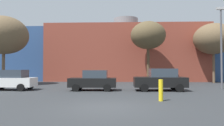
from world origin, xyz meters
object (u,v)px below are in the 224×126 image
object	(u,v)px
parked_car_1	(93,80)
bare_tree_2	(148,36)
bare_tree_1	(4,35)
street_lamp	(221,42)
parked_car_2	(160,80)
bare_tree_0	(213,39)
parked_car_0	(12,80)
bollard_yellow_0	(161,90)

from	to	relation	value
parked_car_1	bare_tree_2	size ratio (longest dim) A/B	0.51
bare_tree_2	parked_car_1	bearing A→B (deg)	-124.79
bare_tree_1	street_lamp	distance (m)	21.97
bare_tree_2	parked_car_2	bearing A→B (deg)	-90.82
bare_tree_0	bare_tree_1	world-z (taller)	bare_tree_1
parked_car_1	street_lamp	xyz separation A→B (m)	(11.24, 1.87, 3.34)
bare_tree_0	bare_tree_1	distance (m)	24.59
bare_tree_2	street_lamp	xyz separation A→B (m)	(5.67, -6.14, -1.59)
parked_car_0	parked_car_2	world-z (taller)	parked_car_2
parked_car_0	bare_tree_2	bearing A→B (deg)	-147.15
bare_tree_1	street_lamp	xyz separation A→B (m)	(21.70, -3.20, -1.25)
parked_car_2	street_lamp	xyz separation A→B (m)	(5.79, 1.87, 3.27)
bare_tree_0	parked_car_2	bearing A→B (deg)	-132.36
bare_tree_0	bare_tree_1	xyz separation A→B (m)	(-24.25, -4.07, -0.06)
parked_car_2	bare_tree_2	distance (m)	9.37
bare_tree_0	bare_tree_2	xyz separation A→B (m)	(-8.22, -1.13, 0.29)
parked_car_2	bare_tree_0	bearing A→B (deg)	-132.36
parked_car_1	parked_car_2	xyz separation A→B (m)	(5.45, 0.00, 0.07)
parked_car_1	bollard_yellow_0	bearing A→B (deg)	129.47
parked_car_1	bare_tree_1	xyz separation A→B (m)	(-10.47, 5.06, 4.59)
bare_tree_2	bollard_yellow_0	bearing A→B (deg)	-94.87
bare_tree_0	bare_tree_1	bearing A→B (deg)	-170.46
parked_car_0	parked_car_2	size ratio (longest dim) A/B	0.94
parked_car_0	parked_car_1	bearing A→B (deg)	180.00
parked_car_0	parked_car_1	xyz separation A→B (m)	(6.84, -0.00, -0.01)
parked_car_0	bare_tree_0	world-z (taller)	bare_tree_0
bare_tree_0	bare_tree_2	world-z (taller)	bare_tree_2
parked_car_1	bare_tree_0	distance (m)	17.17
parked_car_0	bare_tree_2	world-z (taller)	bare_tree_2
bare_tree_0	parked_car_1	bearing A→B (deg)	-146.45
bare_tree_0	street_lamp	xyz separation A→B (m)	(-2.54, -7.27, -1.30)
parked_car_2	bare_tree_2	world-z (taller)	bare_tree_2
parked_car_0	bare_tree_2	size ratio (longest dim) A/B	0.52
parked_car_1	parked_car_2	world-z (taller)	parked_car_2
parked_car_1	parked_car_2	size ratio (longest dim) A/B	0.92
parked_car_0	parked_car_1	world-z (taller)	parked_car_0
parked_car_1	bare_tree_1	bearing A→B (deg)	-25.81
parked_car_2	bare_tree_0	distance (m)	13.18
bollard_yellow_0	street_lamp	size ratio (longest dim) A/B	0.16
bare_tree_0	bollard_yellow_0	distance (m)	17.94
parked_car_1	bare_tree_0	world-z (taller)	bare_tree_0
bollard_yellow_0	bare_tree_1	bearing A→B (deg)	144.98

